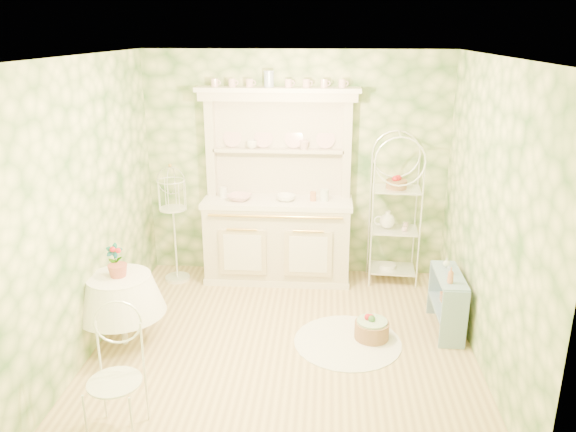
# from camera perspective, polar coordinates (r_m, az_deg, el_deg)

# --- Properties ---
(floor) EXTENTS (3.60, 3.60, 0.00)m
(floor) POSITION_cam_1_polar(r_m,az_deg,el_deg) (5.59, -0.38, -12.90)
(floor) COLOR #D7BB82
(floor) RESTS_ON ground
(ceiling) EXTENTS (3.60, 3.60, 0.00)m
(ceiling) POSITION_cam_1_polar(r_m,az_deg,el_deg) (4.78, -0.45, 15.93)
(ceiling) COLOR white
(ceiling) RESTS_ON floor
(wall_left) EXTENTS (3.60, 3.60, 0.00)m
(wall_left) POSITION_cam_1_polar(r_m,az_deg,el_deg) (5.46, -19.58, 0.77)
(wall_left) COLOR #EDEBA9
(wall_left) RESTS_ON floor
(wall_right) EXTENTS (3.60, 3.60, 0.00)m
(wall_right) POSITION_cam_1_polar(r_m,az_deg,el_deg) (5.21, 19.74, -0.11)
(wall_right) COLOR #EDEBA9
(wall_right) RESTS_ON floor
(wall_back) EXTENTS (3.60, 3.60, 0.00)m
(wall_back) POSITION_cam_1_polar(r_m,az_deg,el_deg) (6.75, 0.80, 5.10)
(wall_back) COLOR #EDEBA9
(wall_back) RESTS_ON floor
(wall_front) EXTENTS (3.60, 3.60, 0.00)m
(wall_front) POSITION_cam_1_polar(r_m,az_deg,el_deg) (3.37, -2.88, -9.17)
(wall_front) COLOR #EDEBA9
(wall_front) RESTS_ON floor
(kitchen_dresser) EXTENTS (1.87, 0.61, 2.29)m
(kitchen_dresser) POSITION_cam_1_polar(r_m,az_deg,el_deg) (6.55, -1.10, 2.82)
(kitchen_dresser) COLOR beige
(kitchen_dresser) RESTS_ON floor
(bakers_rack) EXTENTS (0.56, 0.42, 1.72)m
(bakers_rack) POSITION_cam_1_polar(r_m,az_deg,el_deg) (6.70, 10.78, 0.31)
(bakers_rack) COLOR white
(bakers_rack) RESTS_ON floor
(side_shelf) EXTENTS (0.33, 0.76, 0.64)m
(side_shelf) POSITION_cam_1_polar(r_m,az_deg,el_deg) (5.90, 15.85, -8.35)
(side_shelf) COLOR #80A1BA
(side_shelf) RESTS_ON floor
(round_table) EXTENTS (0.73, 0.73, 0.68)m
(round_table) POSITION_cam_1_polar(r_m,az_deg,el_deg) (5.67, -16.49, -9.34)
(round_table) COLOR white
(round_table) RESTS_ON floor
(cafe_chair) EXTENTS (0.46, 0.46, 0.85)m
(cafe_chair) POSITION_cam_1_polar(r_m,az_deg,el_deg) (4.49, -17.18, -16.10)
(cafe_chair) COLOR white
(cafe_chair) RESTS_ON floor
(birdcage_stand) EXTENTS (0.33, 0.33, 1.38)m
(birdcage_stand) POSITION_cam_1_polar(r_m,az_deg,el_deg) (6.79, -11.49, -1.02)
(birdcage_stand) COLOR white
(birdcage_stand) RESTS_ON floor
(floor_basket) EXTENTS (0.43, 0.43, 0.24)m
(floor_basket) POSITION_cam_1_polar(r_m,az_deg,el_deg) (5.69, 8.51, -11.17)
(floor_basket) COLOR #9B6F4A
(floor_basket) RESTS_ON floor
(lace_rug) EXTENTS (1.34, 1.34, 0.01)m
(lace_rug) POSITION_cam_1_polar(r_m,az_deg,el_deg) (5.65, 6.07, -12.59)
(lace_rug) COLOR white
(lace_rug) RESTS_ON floor
(bowl_floral) EXTENTS (0.34, 0.34, 0.07)m
(bowl_floral) POSITION_cam_1_polar(r_m,az_deg,el_deg) (6.58, -4.92, 1.67)
(bowl_floral) COLOR white
(bowl_floral) RESTS_ON kitchen_dresser
(bowl_white) EXTENTS (0.24, 0.24, 0.07)m
(bowl_white) POSITION_cam_1_polar(r_m,az_deg,el_deg) (6.54, -0.22, 1.63)
(bowl_white) COLOR white
(bowl_white) RESTS_ON kitchen_dresser
(cup_left) EXTENTS (0.13, 0.13, 0.10)m
(cup_left) POSITION_cam_1_polar(r_m,az_deg,el_deg) (6.63, -3.70, 7.11)
(cup_left) COLOR white
(cup_left) RESTS_ON kitchen_dresser
(cup_right) EXTENTS (0.14, 0.14, 0.10)m
(cup_right) POSITION_cam_1_polar(r_m,az_deg,el_deg) (6.57, 1.65, 7.03)
(cup_right) COLOR white
(cup_right) RESTS_ON kitchen_dresser
(potted_geranium) EXTENTS (0.17, 0.12, 0.30)m
(potted_geranium) POSITION_cam_1_polar(r_m,az_deg,el_deg) (5.51, -17.17, -4.38)
(potted_geranium) COLOR #3F7238
(potted_geranium) RESTS_ON round_table
(bottle_amber) EXTENTS (0.08, 0.08, 0.16)m
(bottle_amber) POSITION_cam_1_polar(r_m,az_deg,el_deg) (5.56, 16.19, -5.94)
(bottle_amber) COLOR #C07850
(bottle_amber) RESTS_ON side_shelf
(bottle_blue) EXTENTS (0.06, 0.06, 0.11)m
(bottle_blue) POSITION_cam_1_polar(r_m,az_deg,el_deg) (5.77, 16.06, -5.33)
(bottle_blue) COLOR #97A8CA
(bottle_blue) RESTS_ON side_shelf
(bottle_glass) EXTENTS (0.09, 0.09, 0.10)m
(bottle_glass) POSITION_cam_1_polar(r_m,az_deg,el_deg) (5.94, 15.81, -4.70)
(bottle_glass) COLOR silver
(bottle_glass) RESTS_ON side_shelf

